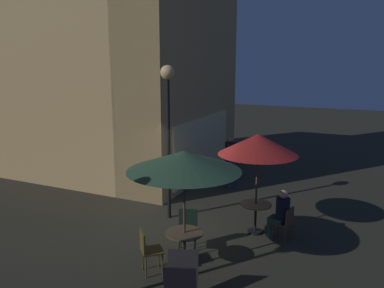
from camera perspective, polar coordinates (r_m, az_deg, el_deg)
ground_plane at (r=10.29m, az=-1.90°, el=-12.33°), size 60.00×60.00×0.00m
cafe_building at (r=14.20m, az=-10.87°, el=14.33°), size 6.66×8.67×9.77m
street_lamp_near_corner at (r=10.21m, az=-3.56°, el=5.63°), size 0.38×0.38×4.16m
menu_sandwich_board at (r=7.12m, az=-1.57°, el=-19.77°), size 0.81×0.74×0.95m
cafe_table_0 at (r=8.29m, az=-1.13°, el=-14.09°), size 0.78×0.78×0.79m
cafe_table_1 at (r=9.97m, az=9.34°, el=-9.71°), size 0.78×0.78×0.77m
patio_umbrella_0 at (r=7.69m, az=-1.18°, el=-2.56°), size 2.31×2.31×2.52m
patio_umbrella_1 at (r=9.48m, az=9.69°, el=-0.10°), size 1.94×1.94×2.55m
cafe_chair_0 at (r=9.01m, az=-0.63°, el=-12.06°), size 0.55×0.55×0.96m
cafe_chair_1 at (r=8.13m, az=-6.53°, el=-14.89°), size 0.60×0.60×0.93m
cafe_chair_2 at (r=9.67m, az=13.59°, el=-10.95°), size 0.49×0.49×0.86m
patron_seated_0 at (r=9.65m, az=12.90°, el=-9.72°), size 0.41×0.53×1.28m
patron_standing_1 at (r=13.23m, az=5.61°, el=-2.70°), size 0.37×0.37×1.79m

